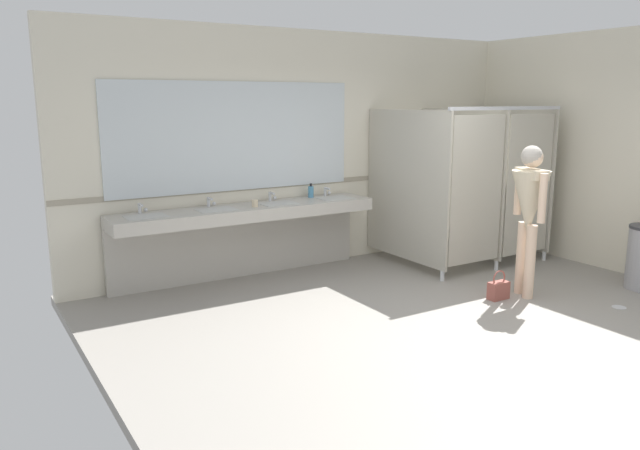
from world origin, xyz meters
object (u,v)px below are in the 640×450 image
Objects in this scene: person_standing at (529,203)px; paper_cup at (255,203)px; soap_dispenser at (311,192)px; handbag at (498,289)px.

paper_cup is at bearing 138.63° from person_standing.
person_standing is 9.16× the size of soap_dispenser.
handbag is 2.54m from soap_dispenser.
person_standing is 5.10× the size of handbag.
handbag is at bearing -64.70° from soap_dispenser.
paper_cup is at bearing -164.28° from soap_dispenser.
handbag is 2.83m from paper_cup.
person_standing is at bearing -58.67° from soap_dispenser.
person_standing reaches higher than paper_cup.
person_standing is 19.92× the size of paper_cup.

